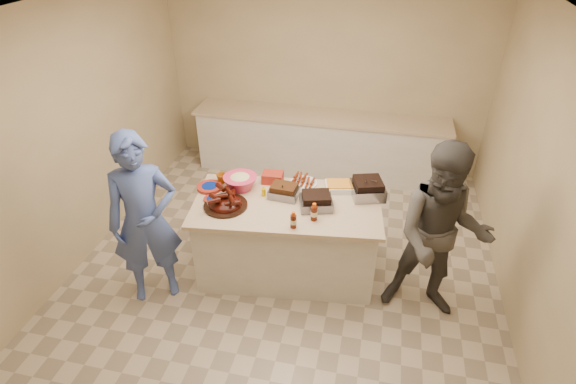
% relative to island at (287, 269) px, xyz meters
% --- Properties ---
extents(room, '(4.50, 5.00, 2.70)m').
position_rel_island_xyz_m(room, '(-0.02, 0.03, 0.00)').
color(room, tan).
rests_on(room, ground).
extents(back_counter, '(3.60, 0.64, 0.90)m').
position_rel_island_xyz_m(back_counter, '(-0.02, 2.23, 0.45)').
color(back_counter, silver).
rests_on(back_counter, ground).
extents(island, '(1.97, 1.20, 0.88)m').
position_rel_island_xyz_m(island, '(0.00, 0.00, 0.00)').
color(island, silver).
rests_on(island, ground).
extents(rib_platter, '(0.48, 0.48, 0.17)m').
position_rel_island_xyz_m(rib_platter, '(-0.58, -0.19, 0.88)').
color(rib_platter, '#380B04').
rests_on(rib_platter, island).
extents(pulled_pork_tray, '(0.31, 0.24, 0.09)m').
position_rel_island_xyz_m(pulled_pork_tray, '(-0.05, 0.11, 0.88)').
color(pulled_pork_tray, '#47230F').
rests_on(pulled_pork_tray, island).
extents(brisket_tray, '(0.37, 0.33, 0.09)m').
position_rel_island_xyz_m(brisket_tray, '(0.29, -0.00, 0.88)').
color(brisket_tray, black).
rests_on(brisket_tray, island).
extents(roasting_pan, '(0.40, 0.40, 0.13)m').
position_rel_island_xyz_m(roasting_pan, '(0.77, 0.31, 0.88)').
color(roasting_pan, gray).
rests_on(roasting_pan, island).
extents(coleslaw_bowl, '(0.39, 0.39, 0.24)m').
position_rel_island_xyz_m(coleslaw_bowl, '(-0.53, 0.16, 0.88)').
color(coleslaw_bowl, '#CA2D52').
rests_on(coleslaw_bowl, island).
extents(sausage_plate, '(0.31, 0.31, 0.05)m').
position_rel_island_xyz_m(sausage_plate, '(0.09, 0.40, 0.88)').
color(sausage_plate, silver).
rests_on(sausage_plate, island).
extents(mac_cheese_dish, '(0.35, 0.29, 0.08)m').
position_rel_island_xyz_m(mac_cheese_dish, '(0.48, 0.37, 0.88)').
color(mac_cheese_dish, orange).
rests_on(mac_cheese_dish, island).
extents(bbq_bottle_a, '(0.06, 0.06, 0.17)m').
position_rel_island_xyz_m(bbq_bottle_a, '(0.14, -0.37, 0.88)').
color(bbq_bottle_a, '#451508').
rests_on(bbq_bottle_a, island).
extents(bbq_bottle_b, '(0.07, 0.07, 0.18)m').
position_rel_island_xyz_m(bbq_bottle_b, '(0.31, -0.22, 0.88)').
color(bbq_bottle_b, '#451508').
rests_on(bbq_bottle_b, island).
extents(mustard_bottle, '(0.05, 0.05, 0.11)m').
position_rel_island_xyz_m(mustard_bottle, '(-0.26, 0.08, 0.88)').
color(mustard_bottle, '#DDB000').
rests_on(mustard_bottle, island).
extents(sauce_bowl, '(0.15, 0.06, 0.14)m').
position_rel_island_xyz_m(sauce_bowl, '(-0.10, 0.28, 0.88)').
color(sauce_bowl, silver).
rests_on(sauce_bowl, island).
extents(plate_stack_large, '(0.29, 0.29, 0.03)m').
position_rel_island_xyz_m(plate_stack_large, '(-0.85, 0.09, 0.88)').
color(plate_stack_large, maroon).
rests_on(plate_stack_large, island).
extents(plate_stack_small, '(0.18, 0.18, 0.02)m').
position_rel_island_xyz_m(plate_stack_small, '(-0.75, -0.11, 0.88)').
color(plate_stack_small, maroon).
rests_on(plate_stack_small, island).
extents(plastic_cup, '(0.12, 0.11, 0.11)m').
position_rel_island_xyz_m(plastic_cup, '(-0.77, 0.23, 0.88)').
color(plastic_cup, '#954E0B').
rests_on(plastic_cup, island).
extents(basket_stack, '(0.22, 0.17, 0.11)m').
position_rel_island_xyz_m(basket_stack, '(-0.24, 0.36, 0.88)').
color(basket_stack, maroon).
rests_on(basket_stack, island).
extents(guest_blue, '(1.45, 1.88, 0.43)m').
position_rel_island_xyz_m(guest_blue, '(-1.23, -0.60, 0.00)').
color(guest_blue, '#475EA9').
rests_on(guest_blue, ground).
extents(guest_gray, '(0.90, 1.80, 0.68)m').
position_rel_island_xyz_m(guest_gray, '(1.46, -0.23, 0.00)').
color(guest_gray, '#4D4945').
rests_on(guest_gray, ground).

